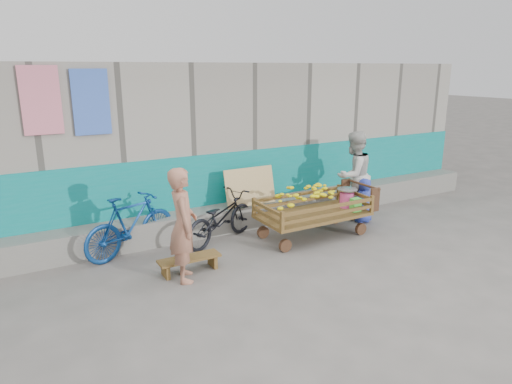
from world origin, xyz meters
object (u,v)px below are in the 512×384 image
bicycle_dark (221,218)px  bicycle_blue (131,225)px  banana_cart (312,204)px  child (364,200)px  woman (353,175)px  bench (189,261)px  vendor_man (183,225)px

bicycle_dark → bicycle_blue: 1.49m
banana_cart → child: banana_cart is taller
banana_cart → woman: woman is taller
bicycle_dark → bicycle_blue: (-1.48, 0.20, 0.07)m
bench → woman: 3.91m
child → vendor_man: bearing=14.2°
child → bicycle_blue: 4.37m
vendor_man → banana_cart: bearing=-64.2°
banana_cart → bicycle_blue: (-2.97, 0.78, -0.12)m
bicycle_blue → woman: bearing=-113.3°
woman → child: 0.55m
vendor_man → bicycle_dark: (1.06, 1.06, -0.38)m
vendor_man → woman: 4.03m
bicycle_dark → banana_cart: bearing=-135.5°
banana_cart → woman: 1.47m
bicycle_dark → bicycle_blue: bearing=58.1°
bicycle_dark → bicycle_blue: size_ratio=0.99×
vendor_man → child: 3.98m
bench → bicycle_dark: bicycle_dark is taller
banana_cart → bicycle_dark: bearing=158.7°
vendor_man → child: bearing=-65.7°
banana_cart → bicycle_dark: 1.61m
bench → woman: bearing=11.7°
vendor_man → bicycle_blue: 1.36m
bench → bicycle_blue: (-0.56, 1.07, 0.33)m
banana_cart → bench: 2.47m
banana_cart → vendor_man: vendor_man is taller
bench → bicycle_blue: 1.25m
woman → bicycle_dark: size_ratio=1.06×
woman → bicycle_dark: 2.89m
vendor_man → bicycle_dark: vendor_man is taller
woman → bicycle_blue: size_ratio=1.05×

